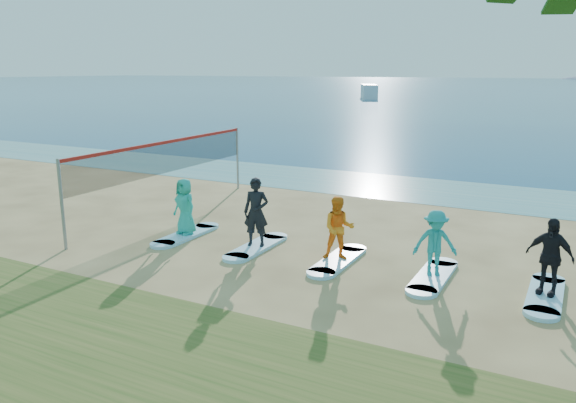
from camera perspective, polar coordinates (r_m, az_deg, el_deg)
The scene contains 15 objects.
ground at distance 14.20m, azimuth 0.02°, elevation -6.44°, with size 600.00×600.00×0.00m, color tan.
shallow_water at distance 23.67m, azimuth 11.98°, elevation 1.35°, with size 600.00×600.00×0.00m, color teal.
ocean at distance 172.00m, azimuth 26.24°, elevation 10.40°, with size 600.00×600.00×0.00m, color navy.
volleyball_net at distance 19.29m, azimuth -12.20°, elevation 4.39°, with size 0.31×9.09×2.50m.
boat_offshore_a at distance 95.24m, azimuth 8.22°, elevation 10.31°, with size 2.27×7.12×2.29m, color silver.
surfboard_0 at distance 16.78m, azimuth -10.31°, elevation -3.36°, with size 0.70×2.20×0.09m, color #A0DEF8.
student_0 at distance 16.56m, azimuth -10.44°, elevation -0.49°, with size 0.80×0.52×1.64m, color teal.
surfboard_1 at distance 15.46m, azimuth -3.21°, elevation -4.62°, with size 0.70×2.20×0.09m, color #A0DEF8.
student_1 at distance 15.19m, azimuth -3.26°, elevation -1.08°, with size 0.69×0.45×1.88m, color black.
surfboard_2 at distance 14.42m, azimuth 5.10°, elevation -5.99°, with size 0.70×2.20×0.09m, color #A0DEF8.
student_2 at distance 14.16m, azimuth 5.17°, elevation -2.72°, with size 0.79×0.61×1.62m, color orange.
surfboard_3 at distance 13.73m, azimuth 14.51°, elevation -7.39°, with size 0.70×2.20×0.09m, color #A0DEF8.
student_3 at distance 13.47m, azimuth 14.72°, elevation -4.10°, with size 1.01×0.58×1.56m, color teal.
surfboard_4 at distance 13.45m, azimuth 24.67°, elevation -8.67°, with size 0.70×2.20×0.09m, color #A0DEF8.
student_4 at distance 13.17m, azimuth 25.04°, elevation -5.07°, with size 0.99×0.41×1.68m, color black.
Camera 1 is at (6.24, -11.82, 4.81)m, focal length 35.00 mm.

